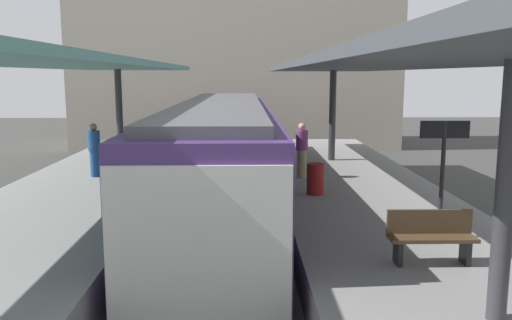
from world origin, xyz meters
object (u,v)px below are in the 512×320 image
commuter_train (222,158)px  platform_bench (431,235)px  passenger_mid_platform (302,150)px  litter_bin (315,179)px  passenger_near_bench (94,149)px  platform_sign (444,153)px

commuter_train → platform_bench: commuter_train is taller
platform_bench → passenger_mid_platform: bearing=100.4°
commuter_train → litter_bin: (2.47, -1.47, -0.33)m
passenger_mid_platform → platform_bench: bearing=-79.6°
commuter_train → passenger_near_bench: 4.03m
litter_bin → passenger_near_bench: size_ratio=0.50×
commuter_train → passenger_mid_platform: bearing=18.1°
passenger_mid_platform → passenger_near_bench: bearing=177.1°
passenger_near_bench → commuter_train: bearing=-15.6°
passenger_near_bench → litter_bin: bearing=-21.9°
commuter_train → platform_sign: size_ratio=6.83×
platform_sign → passenger_near_bench: size_ratio=1.37×
platform_sign → passenger_mid_platform: 6.30m
platform_sign → litter_bin: (-1.85, 3.70, -1.22)m
platform_bench → litter_bin: 5.16m
platform_sign → commuter_train: bearing=129.9°
litter_bin → passenger_mid_platform: size_ratio=0.49×
commuter_train → litter_bin: size_ratio=18.86×
platform_bench → litter_bin: bearing=103.6°
passenger_near_bench → passenger_mid_platform: size_ratio=0.98×
platform_sign → passenger_near_bench: (-8.19, 6.25, -0.79)m
platform_bench → platform_sign: bearing=64.2°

